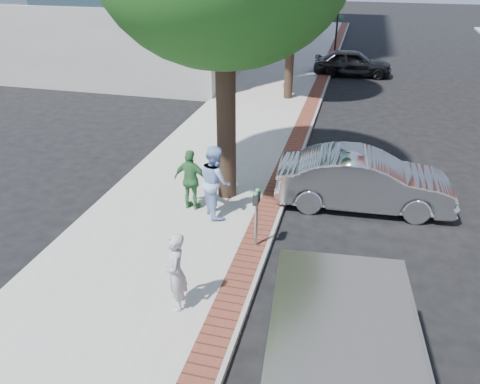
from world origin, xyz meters
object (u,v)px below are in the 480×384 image
(person_gray, at_px, (176,272))
(parking_meter, at_px, (256,207))
(person_officer, at_px, (215,181))
(person_green, at_px, (191,180))
(sedan_silver, at_px, (364,180))
(bg_car, at_px, (353,63))

(person_gray, bearing_deg, parking_meter, 137.53)
(person_officer, xyz_separation_m, person_green, (-0.70, 0.14, -0.12))
(sedan_silver, bearing_deg, bg_car, -0.46)
(person_green, distance_m, sedan_silver, 4.70)
(person_green, bearing_deg, person_officer, 174.11)
(parking_meter, relative_size, bg_car, 0.35)
(person_officer, bearing_deg, person_gray, 149.33)
(person_officer, distance_m, bg_car, 17.20)
(person_officer, distance_m, person_green, 0.73)
(person_officer, bearing_deg, person_green, 42.52)
(person_gray, relative_size, bg_car, 0.39)
(person_gray, xyz_separation_m, person_green, (-1.06, 3.79, 0.01))
(person_gray, bearing_deg, person_officer, 165.25)
(person_gray, xyz_separation_m, bg_car, (2.42, 20.62, -0.25))
(parking_meter, distance_m, bg_car, 18.23)
(person_gray, distance_m, person_green, 3.94)
(person_gray, relative_size, person_officer, 0.86)
(person_green, distance_m, bg_car, 17.19)
(parking_meter, relative_size, person_officer, 0.77)
(parking_meter, xyz_separation_m, bg_car, (1.42, 18.16, -0.48))
(person_officer, height_order, sedan_silver, person_officer)
(parking_meter, relative_size, person_gray, 0.89)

